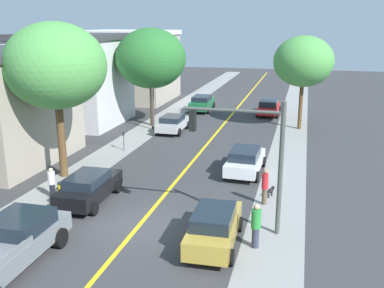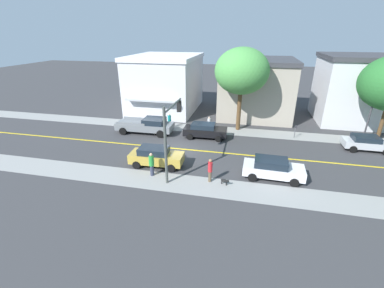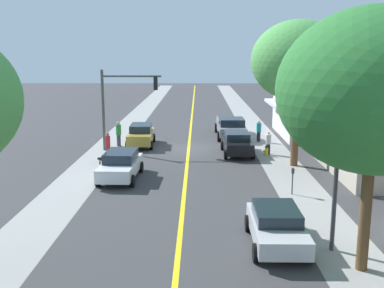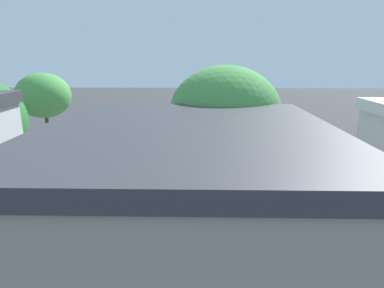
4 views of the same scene
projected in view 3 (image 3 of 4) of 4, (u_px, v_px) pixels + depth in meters
name	position (u px, v px, depth m)	size (l,w,h in m)	color
ground_plane	(189.00, 148.00, 33.39)	(140.00, 140.00, 0.00)	#38383A
sidewalk_left	(270.00, 149.00, 33.31)	(2.52, 126.00, 0.01)	gray
sidewalk_right	(108.00, 148.00, 33.47)	(2.52, 126.00, 0.01)	gray
road_centerline_stripe	(189.00, 148.00, 33.39)	(0.20, 126.00, 0.00)	yellow
pale_office_building	(347.00, 92.00, 37.76)	(11.85, 8.55, 7.34)	silver
street_tree_left_near	(375.00, 91.00, 13.74)	(5.93, 5.93, 8.29)	brown
street_tree_left_far	(298.00, 61.00, 27.15)	(5.62, 5.62, 8.79)	brown
fire_hydrant	(266.00, 151.00, 30.99)	(0.44, 0.24, 0.74)	yellow
parking_meter	(293.00, 177.00, 22.48)	(0.12, 0.18, 1.33)	#4C4C51
traffic_light_mast	(121.00, 97.00, 32.06)	(4.22, 0.32, 5.70)	#474C47
street_lamp	(338.00, 142.00, 15.56)	(0.70, 0.36, 6.32)	#38383D
gold_sedan_right_curb	(141.00, 135.00, 34.28)	(2.05, 4.38, 1.59)	#B29338
silver_sedan_left_curb	(277.00, 226.00, 16.62)	(2.02, 4.11, 1.37)	#B7BABF
black_sedan_left_curb	(237.00, 143.00, 31.43)	(2.08, 4.44, 1.51)	black
white_sedan_right_curb	(121.00, 165.00, 25.30)	(2.15, 4.47, 1.52)	silver
grey_pickup_truck	(231.00, 127.00, 37.67)	(2.43, 6.14, 1.69)	slate
pedestrian_red_shirt	(108.00, 145.00, 29.66)	(0.32, 0.32, 1.83)	brown
pedestrian_teal_shirt	(259.00, 131.00, 35.73)	(0.38, 0.38, 1.69)	black
pedestrian_green_shirt	(119.00, 133.00, 34.03)	(0.39, 0.39, 1.86)	#33384C
pedestrian_white_shirt	(268.00, 143.00, 31.30)	(0.37, 0.37, 1.59)	black
small_dog	(101.00, 159.00, 28.71)	(0.42, 0.65, 0.49)	black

